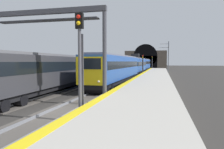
{
  "coord_description": "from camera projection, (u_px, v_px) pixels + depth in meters",
  "views": [
    {
      "loc": [
        -11.47,
        -5.83,
        3.08
      ],
      "look_at": [
        11.35,
        -0.36,
        1.63
      ],
      "focal_mm": 33.77,
      "sensor_mm": 36.0,
      "label": 1
    }
  ],
  "objects": [
    {
      "name": "ground_plane",
      "position": [
        62.0,
        113.0,
        12.68
      ],
      "size": [
        320.0,
        320.0,
        0.0
      ],
      "primitive_type": "plane",
      "color": "#302D2B"
    },
    {
      "name": "platform_right",
      "position": [
        138.0,
        108.0,
        11.59
      ],
      "size": [
        112.0,
        4.68,
        1.01
      ],
      "primitive_type": "cube",
      "color": "#ADA89E",
      "rests_on": "ground_plane"
    },
    {
      "name": "track_main_line",
      "position": [
        62.0,
        112.0,
        12.67
      ],
      "size": [
        160.0,
        2.87,
        0.21
      ],
      "color": "#4C4742",
      "rests_on": "ground_plane"
    },
    {
      "name": "train_adjacent_platform",
      "position": [
        107.0,
        66.0,
        41.04
      ],
      "size": [
        60.73,
        3.13,
        3.76
      ],
      "rotation": [
        0.0,
        0.0,
        0.02
      ],
      "color": "#333338",
      "rests_on": "ground_plane"
    },
    {
      "name": "railway_signal_mid",
      "position": [
        143.0,
        64.0,
        43.26
      ],
      "size": [
        0.39,
        0.38,
        4.46
      ],
      "rotation": [
        0.0,
        0.0,
        3.14
      ],
      "color": "#38383D",
      "rests_on": "ground_plane"
    },
    {
      "name": "overhead_signal_gantry",
      "position": [
        47.0,
        32.0,
        15.19
      ],
      "size": [
        0.7,
        8.93,
        6.82
      ],
      "color": "#3F3F47",
      "rests_on": "ground_plane"
    },
    {
      "name": "catenary_mast_near",
      "position": [
        168.0,
        59.0,
        53.1
      ],
      "size": [
        0.22,
        2.51,
        7.21
      ],
      "color": "#595B60",
      "rests_on": "ground_plane"
    },
    {
      "name": "platform_right_edge_strip",
      "position": [
        101.0,
        98.0,
        12.04
      ],
      "size": [
        112.0,
        0.5,
        0.01
      ],
      "primitive_type": "cube",
      "color": "yellow",
      "rests_on": "platform_right"
    },
    {
      "name": "train_main_approaching",
      "position": [
        135.0,
        65.0,
        46.22
      ],
      "size": [
        57.98,
        3.31,
        4.79
      ],
      "rotation": [
        0.0,
        0.0,
        3.11
      ],
      "color": "#264C99",
      "rests_on": "ground_plane"
    },
    {
      "name": "railway_signal_near",
      "position": [
        80.0,
        60.0,
        10.33
      ],
      "size": [
        0.39,
        0.38,
        5.42
      ],
      "rotation": [
        0.0,
        0.0,
        3.14
      ],
      "color": "#4C4C54",
      "rests_on": "ground_plane"
    },
    {
      "name": "tunnel_portal",
      "position": [
        145.0,
        59.0,
        103.84
      ],
      "size": [
        2.67,
        20.42,
        11.6
      ],
      "color": "#51473D",
      "rests_on": "ground_plane"
    },
    {
      "name": "railway_signal_far",
      "position": [
        152.0,
        61.0,
        83.24
      ],
      "size": [
        0.39,
        0.38,
        5.27
      ],
      "rotation": [
        0.0,
        0.0,
        3.14
      ],
      "color": "#4C4C54",
      "rests_on": "ground_plane"
    },
    {
      "name": "catenary_mast_far",
      "position": [
        168.0,
        57.0,
        52.88
      ],
      "size": [
        0.22,
        2.27,
        8.11
      ],
      "color": "#595B60",
      "rests_on": "ground_plane"
    }
  ]
}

